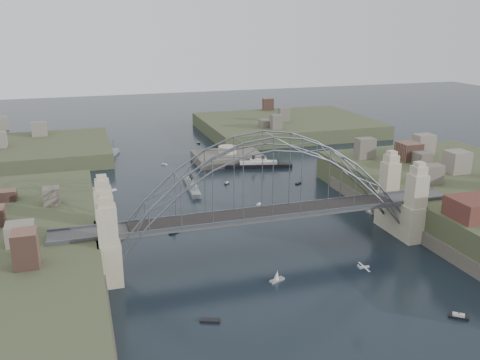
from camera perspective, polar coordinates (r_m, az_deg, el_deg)
The scene contains 21 objects.
ground at distance 107.39m, azimuth 2.93°, elevation -7.82°, with size 500.00×500.00×0.00m, color black.
bridge at distance 102.80m, azimuth 3.03°, elevation -1.58°, with size 84.00×13.80×24.60m.
headland_nw at distance 192.46m, azimuth -23.17°, elevation 2.29°, with size 60.00×45.00×9.00m, color #3E452A.
headland_ne at distance 222.59m, azimuth 5.16°, elevation 5.54°, with size 70.00×55.00×9.50m, color #3E452A.
fort_island at distance 173.73m, azimuth -1.40°, elevation 1.92°, with size 22.00×16.00×9.40m.
naval_cruiser_near at distance 145.95m, azimuth -5.36°, elevation -0.66°, with size 3.50×18.18×5.42m.
naval_cruiser_far at distance 184.89m, azimuth -14.24°, elevation 2.71°, with size 7.97×16.15×5.55m.
ocean_liner at distance 166.76m, azimuth 2.04°, elevation 1.68°, with size 21.88×8.19×5.35m.
aeroplane at distance 86.87m, azimuth 13.47°, elevation -9.37°, with size 1.88×3.56×0.52m.
small_boat_a at distance 116.43m, azimuth -7.30°, elevation -5.47°, with size 2.83×2.39×2.38m.
small_boat_b at distance 132.86m, azimuth 2.09°, elevation -2.73°, with size 1.68×1.77×0.45m.
small_boat_c at distance 95.50m, azimuth 4.10°, elevation -10.71°, with size 3.22×2.08×2.38m.
small_boat_d at distance 150.88m, azimuth 6.50°, elevation -0.37°, with size 2.55×2.00×0.45m.
small_boat_e at distance 147.76m, azimuth -14.18°, elevation -0.96°, with size 3.54×2.19×2.38m.
small_boat_f at distance 149.58m, azimuth -1.48°, elevation -0.36°, with size 1.74×1.54×1.43m.
small_boat_g at distance 91.80m, azimuth 23.05°, elevation -13.74°, with size 3.00×2.66×1.43m.
small_boat_h at distance 171.72m, azimuth -8.38°, elevation 1.72°, with size 1.68×1.90×0.45m.
small_boat_i at distance 130.90m, azimuth 14.25°, elevation -3.25°, with size 1.19×2.52×2.38m.
small_boat_j at distance 84.21m, azimuth -3.34°, elevation -15.31°, with size 3.35×2.15×0.45m.
small_boat_k at distance 200.32m, azimuth -4.63°, elevation 4.12°, with size 1.18×1.83×1.43m.
small_boat_l at distance 133.23m, azimuth -19.58°, elevation -3.70°, with size 2.90×2.66×0.45m.
Camera 1 is at (-34.50, -91.04, 45.32)m, focal length 38.50 mm.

